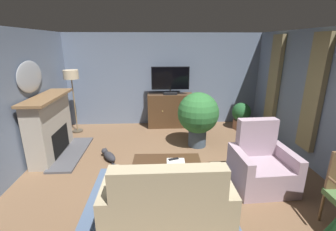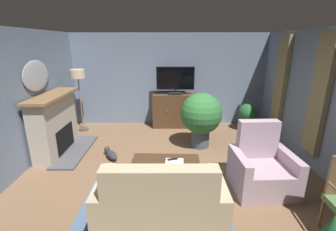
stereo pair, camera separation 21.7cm
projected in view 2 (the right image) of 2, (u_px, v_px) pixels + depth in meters
The scene contains 18 objects.
ground_plane at pixel (170, 180), 4.17m from camera, with size 6.00×6.67×0.04m, color brown.
wall_back at pixel (169, 80), 6.73m from camera, with size 6.00×0.10×2.56m, color slate.
curtain_panel_near at pixel (319, 95), 4.16m from camera, with size 0.10×0.44×2.15m, color #8E7F56.
curtain_panel_far at pixel (280, 82), 5.59m from camera, with size 0.10×0.44×2.15m, color #8E7F56.
rug_central at pixel (155, 195), 3.72m from camera, with size 2.13×1.72×0.01m, color slate.
fireplace at pixel (56, 126), 5.02m from camera, with size 0.84×1.63×1.29m.
wall_mirror_oval at pixel (36, 76), 4.70m from camera, with size 0.06×0.96×0.61m, color #B2B7BF.
tv_cabinet at pixel (175, 111), 6.64m from camera, with size 1.25×0.47×0.94m.
television at pixel (175, 80), 6.32m from camera, with size 1.02×0.20×0.75m.
coffee_table at pixel (165, 162), 4.01m from camera, with size 1.15×0.49×0.40m.
tv_remote at pixel (172, 159), 3.98m from camera, with size 0.17×0.05×0.02m, color black.
folded_newspaper at pixel (174, 161), 3.93m from camera, with size 0.30×0.22×0.01m, color silver.
sofa_floral at pixel (161, 206), 2.95m from camera, with size 1.59×0.87×1.04m.
armchair_beside_cabinet at pixel (261, 169), 3.82m from camera, with size 0.96×0.87×1.08m.
potted_plant_tall_palm_by_window at pixel (201, 115), 5.26m from camera, with size 0.93×0.93×1.26m.
potted_plant_leafy_by_curtain at pixel (247, 116), 6.39m from camera, with size 0.51×0.51×0.73m.
cat at pixel (111, 154), 4.87m from camera, with size 0.42×0.65×0.19m.
floor_lamp at pixel (78, 80), 6.08m from camera, with size 0.37×0.37×1.64m.
Camera 2 is at (-0.04, -3.64, 2.31)m, focal length 25.22 mm.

